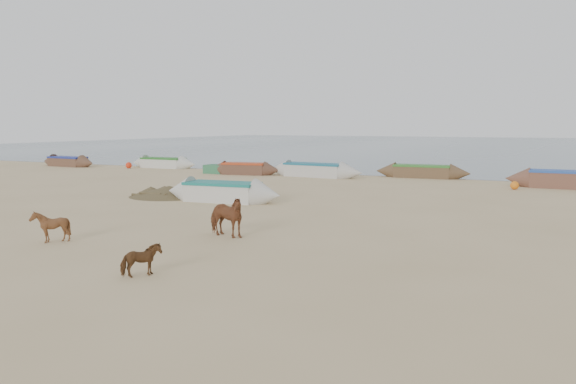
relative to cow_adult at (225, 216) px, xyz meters
The scene contains 9 objects.
ground 0.81m from the cow_adult, 43.06° to the right, with size 140.00×140.00×0.00m, color tan.
sea 81.66m from the cow_adult, 89.74° to the left, with size 160.00×160.00×0.00m, color slate.
cow_adult is the anchor object (origin of this frame).
calf_front 5.06m from the cow_adult, 145.22° to the right, with size 0.77×0.86×0.95m, color brown.
calf_right 4.73m from the cow_adult, 81.38° to the right, with size 0.75×0.64×0.75m, color brown.
near_canoe 7.98m from the cow_adult, 122.88° to the left, with size 5.53×1.42×0.87m, color silver, non-canonical shape.
debris_pile 10.53m from the cow_adult, 136.71° to the left, with size 3.75×3.75×0.49m, color brown.
waterline_canoes 19.84m from the cow_adult, 93.46° to the left, with size 58.25×4.55×0.96m.
beach_clutter 19.73m from the cow_adult, 76.70° to the left, with size 43.79×4.75×0.64m.
Camera 1 is at (8.62, -14.01, 3.42)m, focal length 35.00 mm.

